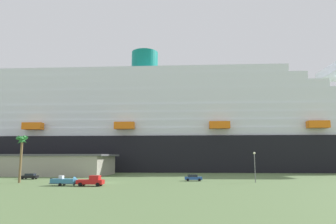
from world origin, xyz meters
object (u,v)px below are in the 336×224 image
at_px(parked_car_black_coupe, 30,176).
at_px(parked_car_blue_suv, 193,178).
at_px(pickup_truck, 92,181).
at_px(palm_tree, 22,145).
at_px(small_boat_on_trailer, 67,181).
at_px(cruise_ship, 212,131).
at_px(street_lamp, 255,162).

distance_m(parked_car_black_coupe, parked_car_blue_suv, 45.12).
bearing_deg(parked_car_blue_suv, pickup_truck, -142.09).
height_order(pickup_truck, palm_tree, palm_tree).
relative_size(pickup_truck, small_boat_on_trailer, 0.78).
bearing_deg(palm_tree, small_boat_on_trailer, -22.38).
relative_size(cruise_ship, street_lamp, 35.65).
relative_size(cruise_ship, palm_tree, 23.05).
distance_m(small_boat_on_trailer, parked_car_black_coupe, 25.67).
xyz_separation_m(street_lamp, parked_car_blue_suv, (-14.94, 3.64, -3.95)).
height_order(cruise_ship, parked_car_blue_suv, cruise_ship).
distance_m(small_boat_on_trailer, palm_tree, 17.53).
bearing_deg(parked_car_black_coupe, small_boat_on_trailer, -43.20).
xyz_separation_m(cruise_ship, parked_car_black_coupe, (-52.27, -57.07, -16.83)).
height_order(palm_tree, parked_car_black_coupe, palm_tree).
xyz_separation_m(small_boat_on_trailer, palm_tree, (-14.40, 5.93, 8.04)).
height_order(palm_tree, street_lamp, palm_tree).
relative_size(small_boat_on_trailer, parked_car_black_coupe, 1.58).
xyz_separation_m(pickup_truck, street_lamp, (35.86, 12.65, 3.74)).
xyz_separation_m(cruise_ship, pickup_truck, (-28.08, -74.64, -16.62)).
distance_m(cruise_ship, street_lamp, 63.79).
relative_size(street_lamp, parked_car_black_coupe, 1.60).
xyz_separation_m(palm_tree, parked_car_black_coupe, (-4.31, 11.64, -8.17)).
bearing_deg(parked_car_blue_suv, small_boat_on_trailer, -148.32).
height_order(cruise_ship, street_lamp, cruise_ship).
relative_size(small_boat_on_trailer, parked_car_blue_suv, 1.56).
bearing_deg(parked_car_black_coupe, cruise_ship, 47.52).
bearing_deg(cruise_ship, street_lamp, -82.85).
xyz_separation_m(palm_tree, street_lamp, (55.73, 6.72, -4.21)).
xyz_separation_m(cruise_ship, palm_tree, (-47.95, -68.71, -8.66)).
relative_size(palm_tree, street_lamp, 1.55).
relative_size(pickup_truck, parked_car_black_coupe, 1.23).
bearing_deg(pickup_truck, palm_tree, 163.39).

